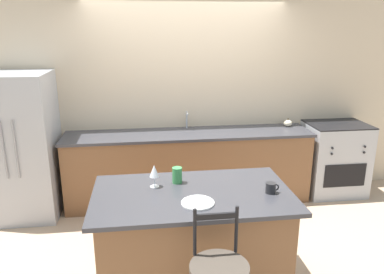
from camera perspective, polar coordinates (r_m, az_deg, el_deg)
ground_plane at (r=4.72m, az=0.07°, el=-11.35°), size 18.00×18.00×0.00m
wall_back at (r=4.91m, az=-0.98°, el=6.49°), size 6.00×0.07×2.70m
back_counter at (r=4.85m, az=-0.50°, el=-4.51°), size 3.11×0.65×0.92m
sink_faucet at (r=4.86m, az=-0.80°, el=2.90°), size 0.02×0.13×0.22m
kitchen_island at (r=3.25m, az=0.08°, el=-15.82°), size 1.60×0.92×0.93m
refrigerator at (r=4.82m, az=-24.46°, el=-1.28°), size 0.76×0.80×1.71m
oven_range at (r=5.43m, az=20.82°, el=-3.07°), size 0.78×0.64×0.97m
dinner_plate at (r=2.85m, az=0.89°, el=-9.94°), size 0.25×0.25×0.02m
wine_glass at (r=3.10m, az=-5.78°, el=-5.24°), size 0.08×0.08×0.19m
coffee_mug at (r=3.07m, az=11.94°, el=-7.59°), size 0.11×0.08×0.09m
tumbler_cup at (r=3.19m, az=-2.27°, el=-5.84°), size 0.08×0.08×0.14m
pumpkin_decoration at (r=5.14m, az=14.40°, el=2.07°), size 0.11×0.11×0.11m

